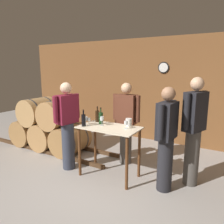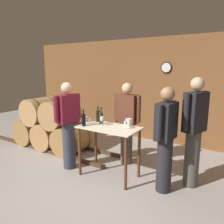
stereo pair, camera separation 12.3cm
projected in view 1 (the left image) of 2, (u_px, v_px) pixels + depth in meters
ground_plane at (88, 191)px, 3.49m from camera, size 14.00×14.00×0.00m
back_wall at (154, 90)px, 5.74m from camera, size 8.40×0.08×2.70m
barrel_rack at (48, 127)px, 5.29m from camera, size 3.59×0.78×1.23m
tasting_table at (109, 138)px, 3.85m from camera, size 1.07×0.61×0.93m
wine_bottle_far_left at (84, 120)px, 3.84m from camera, size 0.07×0.07×0.30m
wine_bottle_left at (97, 116)px, 4.16m from camera, size 0.08×0.08×0.30m
wine_bottle_center at (101, 118)px, 4.00m from camera, size 0.08×0.08×0.31m
wine_glass_near_left at (86, 119)px, 3.97m from camera, size 0.07×0.07×0.14m
wine_glass_near_center at (89, 120)px, 3.89m from camera, size 0.06×0.06×0.14m
wine_glass_near_right at (102, 119)px, 3.88m from camera, size 0.06×0.06×0.16m
wine_glass_far_side at (126, 123)px, 3.69m from camera, size 0.06×0.06×0.14m
ice_bucket at (129, 122)px, 3.85m from camera, size 0.11×0.11×0.14m
person_host at (194, 129)px, 3.54m from camera, size 0.34×0.56×1.80m
person_visitor_with_scarf at (166, 138)px, 3.38m from camera, size 0.25×0.59×1.67m
person_visitor_bearded at (126, 122)px, 4.38m from camera, size 0.59×0.24×1.66m
person_visitor_near_door at (67, 124)px, 4.13m from camera, size 0.29×0.58×1.68m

